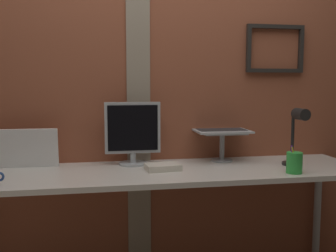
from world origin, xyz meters
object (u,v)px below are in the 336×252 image
(monitor, at_px, (133,131))
(desk_lamp, at_px, (297,131))
(laptop, at_px, (219,123))
(pen_cup, at_px, (294,163))
(whiteboard_panel, at_px, (22,148))

(monitor, height_order, desk_lamp, monitor)
(monitor, distance_m, laptop, 0.59)
(laptop, relative_size, desk_lamp, 0.97)
(monitor, relative_size, pen_cup, 2.48)
(monitor, relative_size, laptop, 1.12)
(monitor, xyz_separation_m, whiteboard_panel, (-0.67, 0.02, -0.09))
(pen_cup, bearing_deg, desk_lamp, 58.47)
(monitor, xyz_separation_m, desk_lamp, (0.98, -0.24, 0.01))
(desk_lamp, relative_size, pen_cup, 2.27)
(monitor, distance_m, whiteboard_panel, 0.67)
(whiteboard_panel, distance_m, pen_cup, 1.61)
(whiteboard_panel, bearing_deg, pen_cup, -15.12)
(desk_lamp, height_order, pen_cup, desk_lamp)
(monitor, bearing_deg, whiteboard_panel, 178.38)
(monitor, relative_size, whiteboard_panel, 0.94)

